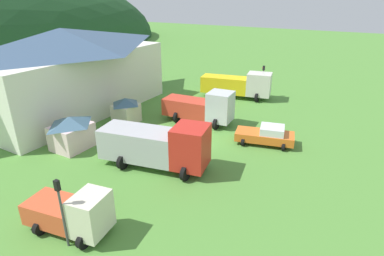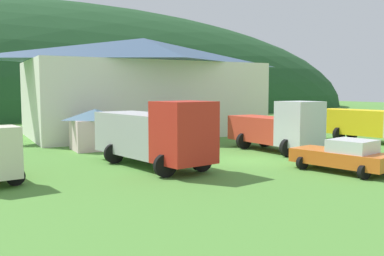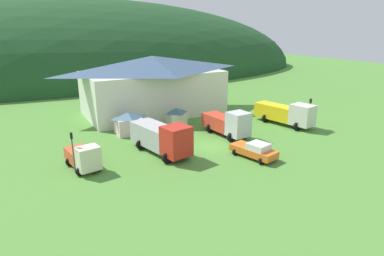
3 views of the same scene
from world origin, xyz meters
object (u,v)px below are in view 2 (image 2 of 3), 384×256
play_shed_pink (95,129)px  traffic_cone_near_pickup (165,156)px  depot_building (144,85)px  flatbed_truck_yellow (378,121)px  service_pickup_orange (344,156)px  tow_truck_silver (279,127)px  play_shed_cream (183,127)px  crane_truck_red (155,133)px

play_shed_pink → traffic_cone_near_pickup: bearing=-57.7°
play_shed_pink → traffic_cone_near_pickup: size_ratio=5.83×
depot_building → flatbed_truck_yellow: depot_building is taller
service_pickup_orange → traffic_cone_near_pickup: (-5.64, 8.93, -0.83)m
tow_truck_silver → traffic_cone_near_pickup: size_ratio=12.79×
play_shed_pink → flatbed_truck_yellow: flatbed_truck_yellow is taller
play_shed_pink → traffic_cone_near_pickup: (3.00, -4.74, -1.43)m
play_shed_cream → traffic_cone_near_pickup: size_ratio=4.59×
play_shed_cream → service_pickup_orange: bearing=-81.4°
traffic_cone_near_pickup → service_pickup_orange: bearing=-57.7°
tow_truck_silver → service_pickup_orange: size_ratio=1.37×
crane_truck_red → flatbed_truck_yellow: 18.88m
play_shed_pink → tow_truck_silver: size_ratio=0.46×
traffic_cone_near_pickup → depot_building: bearing=73.7°
play_shed_cream → crane_truck_red: 9.70m
crane_truck_red → traffic_cone_near_pickup: size_ratio=15.07×
tow_truck_silver → traffic_cone_near_pickup: bearing=-109.5°
play_shed_cream → service_pickup_orange: play_shed_cream is taller
crane_truck_red → traffic_cone_near_pickup: crane_truck_red is taller
flatbed_truck_yellow → traffic_cone_near_pickup: 16.99m
flatbed_truck_yellow → traffic_cone_near_pickup: bearing=-107.6°
play_shed_cream → crane_truck_red: (-5.63, -7.89, 0.49)m
depot_building → play_shed_cream: 8.69m
flatbed_truck_yellow → traffic_cone_near_pickup: (-16.79, 1.95, -1.67)m
play_shed_pink → depot_building: bearing=49.9°
crane_truck_red → traffic_cone_near_pickup: (2.04, 3.27, -1.80)m
tow_truck_silver → flatbed_truck_yellow: size_ratio=0.82×
play_shed_pink → flatbed_truck_yellow: size_ratio=0.37×
depot_building → play_shed_pink: 10.86m
crane_truck_red → service_pickup_orange: size_ratio=1.61×
traffic_cone_near_pickup → play_shed_cream: bearing=52.2°
flatbed_truck_yellow → play_shed_cream: bearing=-127.5°
service_pickup_orange → play_shed_cream: bearing=175.2°
crane_truck_red → tow_truck_silver: crane_truck_red is taller
play_shed_cream → tow_truck_silver: tow_truck_silver is taller
crane_truck_red → depot_building: bearing=149.2°
crane_truck_red → flatbed_truck_yellow: (18.84, 1.32, -0.13)m
flatbed_truck_yellow → service_pickup_orange: 13.18m
play_shed_cream → flatbed_truck_yellow: 14.76m
play_shed_pink → tow_truck_silver: bearing=-33.1°
play_shed_pink → play_shed_cream: bearing=-1.1°
crane_truck_red → play_shed_cream: bearing=133.5°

